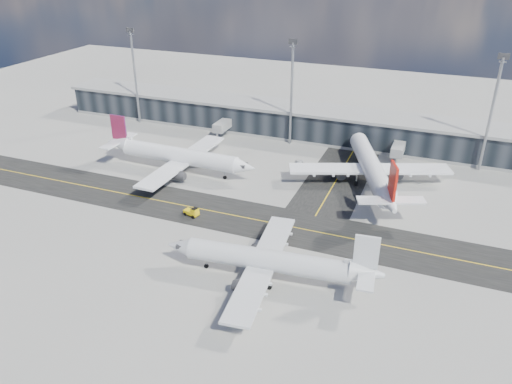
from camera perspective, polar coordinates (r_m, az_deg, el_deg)
ground at (r=102.63m, az=-4.46°, el=-3.51°), size 300.00×300.00×0.00m
taxiway_lanes at (r=109.78m, az=-0.20°, el=-1.26°), size 180.00×63.00×0.03m
terminal_concourse at (r=147.79m, az=4.80°, el=7.95°), size 152.00×19.80×8.80m
floodlight_masts at (r=138.09m, az=4.10°, el=11.62°), size 102.50×0.70×28.90m
airliner_af at (r=125.26m, az=-8.98°, el=4.14°), size 41.30×35.15×12.26m
airliner_redtail at (r=119.10m, az=13.06°, el=2.70°), size 37.42×43.27×13.28m
airliner_near at (r=84.36m, az=1.76°, el=-7.89°), size 37.45×31.99×11.09m
baggage_tug at (r=104.95m, az=-7.27°, el=-2.27°), size 3.57×2.37×2.06m
service_van at (r=127.43m, az=5.00°, el=3.13°), size 3.90×5.47×1.38m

